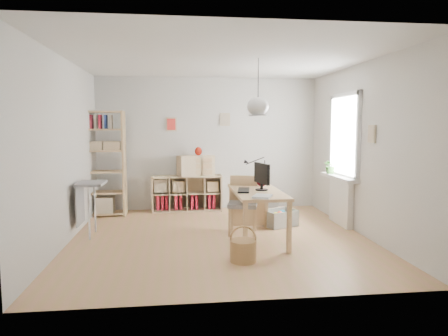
{
  "coord_description": "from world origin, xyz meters",
  "views": [
    {
      "loc": [
        -0.64,
        -5.97,
        1.71
      ],
      "look_at": [
        0.1,
        0.3,
        1.05
      ],
      "focal_mm": 32.0,
      "sensor_mm": 36.0,
      "label": 1
    }
  ],
  "objects": [
    {
      "name": "paper_tray",
      "position": [
        0.51,
        -0.72,
        0.76
      ],
      "size": [
        0.33,
        0.35,
        0.03
      ],
      "primitive_type": "cube",
      "rotation": [
        0.0,
        0.0,
        -0.43
      ],
      "color": "white",
      "rests_on": "desk"
    },
    {
      "name": "wicker_basket",
      "position": [
        0.18,
        -1.11,
        0.15
      ],
      "size": [
        0.34,
        0.33,
        0.46
      ],
      "rotation": [
        0.0,
        0.0,
        -0.09
      ],
      "color": "#A47E4A",
      "rests_on": "ground"
    },
    {
      "name": "monitor",
      "position": [
        0.62,
        -0.12,
        0.98
      ],
      "size": [
        0.19,
        0.47,
        0.41
      ],
      "rotation": [
        0.0,
        0.0,
        0.22
      ],
      "color": "black",
      "rests_on": "desk"
    },
    {
      "name": "radiator",
      "position": [
        2.19,
        0.6,
        0.4
      ],
      "size": [
        0.1,
        0.8,
        0.8
      ],
      "primitive_type": "cube",
      "color": "white",
      "rests_on": "ground"
    },
    {
      "name": "desk",
      "position": [
        0.55,
        -0.15,
        0.66
      ],
      "size": [
        0.7,
        1.5,
        0.75
      ],
      "color": "#E4B983",
      "rests_on": "ground"
    },
    {
      "name": "side_table",
      "position": [
        -2.04,
        0.35,
        0.67
      ],
      "size": [
        0.4,
        0.55,
        0.85
      ],
      "color": "gray",
      "rests_on": "ground"
    },
    {
      "name": "yarn_ball",
      "position": [
        0.7,
        0.26,
        0.83
      ],
      "size": [
        0.16,
        0.16,
        0.16
      ],
      "primitive_type": "sphere",
      "color": "#4E0A0E",
      "rests_on": "desk"
    },
    {
      "name": "red_vase",
      "position": [
        -0.21,
        2.04,
        1.21
      ],
      "size": [
        0.14,
        0.14,
        0.17
      ],
      "primitive_type": "ellipsoid",
      "color": "maroon",
      "rests_on": "drawer_chest"
    },
    {
      "name": "room_shell",
      "position": [
        0.55,
        -0.15,
        2.0
      ],
      "size": [
        4.5,
        4.5,
        4.5
      ],
      "color": "silver",
      "rests_on": "ground"
    },
    {
      "name": "window_unit",
      "position": [
        2.23,
        0.6,
        1.55
      ],
      "size": [
        0.07,
        1.16,
        1.46
      ],
      "color": "white",
      "rests_on": "ground"
    },
    {
      "name": "cube_shelf",
      "position": [
        -0.47,
        2.08,
        0.3
      ],
      "size": [
        1.4,
        0.38,
        0.72
      ],
      "color": "beige",
      "rests_on": "ground"
    },
    {
      "name": "storage_chest",
      "position": [
        1.09,
        0.67,
        0.19
      ],
      "size": [
        0.73,
        0.77,
        0.57
      ],
      "rotation": [
        0.0,
        0.0,
        0.41
      ],
      "color": "beige",
      "rests_on": "ground"
    },
    {
      "name": "potted_plant",
      "position": [
        2.12,
        0.94,
        1.0
      ],
      "size": [
        0.31,
        0.28,
        0.29
      ],
      "primitive_type": "imported",
      "rotation": [
        0.0,
        0.0,
        0.26
      ],
      "color": "#346827",
      "rests_on": "windowsill"
    },
    {
      "name": "task_lamp",
      "position": [
        0.61,
        0.46,
        1.04
      ],
      "size": [
        0.4,
        0.15,
        0.42
      ],
      "color": "black",
      "rests_on": "desk"
    },
    {
      "name": "windowsill",
      "position": [
        2.14,
        0.6,
        0.83
      ],
      "size": [
        0.22,
        1.2,
        0.06
      ],
      "primitive_type": "cube",
      "color": "white",
      "rests_on": "radiator"
    },
    {
      "name": "ground",
      "position": [
        0.0,
        0.0,
        0.0
      ],
      "size": [
        4.5,
        4.5,
        0.0
      ],
      "primitive_type": "plane",
      "color": "tan",
      "rests_on": "ground"
    },
    {
      "name": "drawer_chest",
      "position": [
        -0.27,
        2.04,
        0.92
      ],
      "size": [
        0.77,
        0.52,
        0.4
      ],
      "primitive_type": "cube",
      "rotation": [
        0.0,
        0.0,
        0.31
      ],
      "color": "beige",
      "rests_on": "cube_shelf"
    },
    {
      "name": "chair",
      "position": [
        0.4,
        0.24,
        0.52
      ],
      "size": [
        0.54,
        0.54,
        0.91
      ],
      "rotation": [
        0.0,
        0.0,
        -0.24
      ],
      "color": "gray",
      "rests_on": "ground"
    },
    {
      "name": "keyboard",
      "position": [
        0.34,
        -0.16,
        0.76
      ],
      "size": [
        0.25,
        0.46,
        0.02
      ],
      "primitive_type": "cube",
      "rotation": [
        0.0,
        0.0,
        -0.19
      ],
      "color": "black",
      "rests_on": "desk"
    },
    {
      "name": "tall_bookshelf",
      "position": [
        -2.04,
        1.8,
        1.09
      ],
      "size": [
        0.8,
        0.38,
        2.0
      ],
      "color": "#E4B983",
      "rests_on": "ground"
    }
  ]
}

